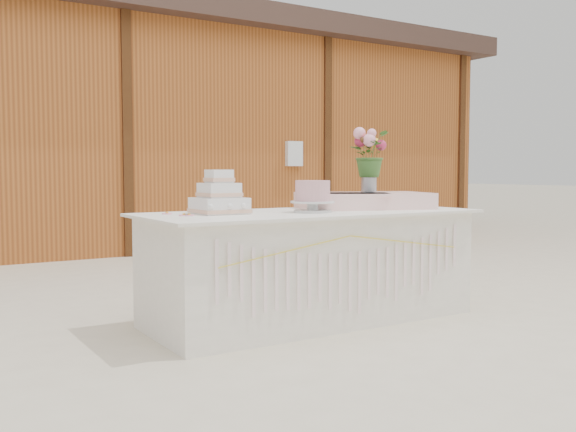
# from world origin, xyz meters

# --- Properties ---
(ground) EXTENTS (80.00, 80.00, 0.00)m
(ground) POSITION_xyz_m (0.00, 0.00, 0.00)
(ground) COLOR beige
(ground) RESTS_ON ground
(barn) EXTENTS (12.60, 4.60, 3.30)m
(barn) POSITION_xyz_m (-0.01, 5.99, 1.68)
(barn) COLOR #9F5621
(barn) RESTS_ON ground
(cake_table) EXTENTS (2.40, 1.00, 0.77)m
(cake_table) POSITION_xyz_m (0.00, -0.00, 0.39)
(cake_table) COLOR white
(cake_table) RESTS_ON ground
(wedding_cake) EXTENTS (0.32, 0.32, 0.29)m
(wedding_cake) POSITION_xyz_m (-0.65, 0.11, 0.87)
(wedding_cake) COLOR white
(wedding_cake) RESTS_ON cake_table
(pink_cake_stand) EXTENTS (0.30, 0.30, 0.22)m
(pink_cake_stand) POSITION_xyz_m (-0.04, -0.09, 0.89)
(pink_cake_stand) COLOR silver
(pink_cake_stand) RESTS_ON cake_table
(satin_runner) EXTENTS (1.07, 0.80, 0.12)m
(satin_runner) POSITION_xyz_m (0.55, 0.09, 0.83)
(satin_runner) COLOR #FFD4CD
(satin_runner) RESTS_ON cake_table
(flower_vase) EXTENTS (0.12, 0.12, 0.16)m
(flower_vase) POSITION_xyz_m (0.64, 0.15, 0.97)
(flower_vase) COLOR #B9B9BE
(flower_vase) RESTS_ON satin_runner
(bouquet) EXTENTS (0.42, 0.41, 0.36)m
(bouquet) POSITION_xyz_m (0.64, 0.15, 1.23)
(bouquet) COLOR #3C6C2B
(bouquet) RESTS_ON flower_vase
(loose_flowers) EXTENTS (0.24, 0.34, 0.02)m
(loose_flowers) POSITION_xyz_m (-0.95, 0.12, 0.78)
(loose_flowers) COLOR pink
(loose_flowers) RESTS_ON cake_table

